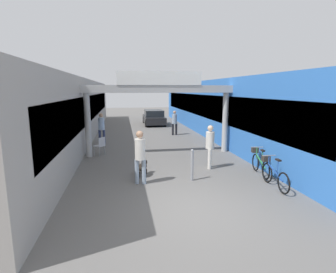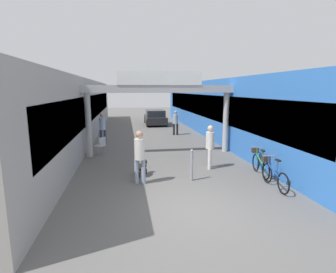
{
  "view_description": "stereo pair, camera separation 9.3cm",
  "coord_description": "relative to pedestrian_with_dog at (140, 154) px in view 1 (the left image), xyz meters",
  "views": [
    {
      "loc": [
        -1.73,
        -6.34,
        3.13
      ],
      "look_at": [
        0.0,
        3.69,
        1.3
      ],
      "focal_mm": 28.0,
      "sensor_mm": 36.0,
      "label": 1
    },
    {
      "loc": [
        -1.64,
        -6.35,
        3.13
      ],
      "look_at": [
        0.0,
        3.69,
        1.3
      ],
      "focal_mm": 28.0,
      "sensor_mm": 36.0,
      "label": 2
    }
  ],
  "objects": [
    {
      "name": "ground_plane",
      "position": [
        1.21,
        -2.11,
        -1.04
      ],
      "size": [
        80.0,
        80.0,
        0.0
      ],
      "primitive_type": "plane",
      "color": "#605E5B"
    },
    {
      "name": "storefront_left",
      "position": [
        -3.88,
        8.89,
        0.82
      ],
      "size": [
        3.0,
        26.0,
        3.72
      ],
      "color": "#9E9993",
      "rests_on": "ground_plane"
    },
    {
      "name": "storefront_right",
      "position": [
        6.3,
        8.89,
        0.82
      ],
      "size": [
        3.0,
        26.0,
        3.72
      ],
      "color": "blue",
      "rests_on": "ground_plane"
    },
    {
      "name": "arcade_sign_gateway",
      "position": [
        1.21,
        3.98,
        1.76
      ],
      "size": [
        7.4,
        0.47,
        3.97
      ],
      "color": "#B2B2B2",
      "rests_on": "ground_plane"
    },
    {
      "name": "pedestrian_with_dog",
      "position": [
        0.0,
        0.0,
        0.0
      ],
      "size": [
        0.42,
        0.42,
        1.81
      ],
      "color": "#8C9EB2",
      "rests_on": "ground_plane"
    },
    {
      "name": "pedestrian_companion",
      "position": [
        2.86,
        1.31,
        -0.04
      ],
      "size": [
        0.43,
        0.43,
        1.74
      ],
      "color": "silver",
      "rests_on": "ground_plane"
    },
    {
      "name": "pedestrian_carrying_crate",
      "position": [
        -1.76,
        6.93,
        -0.01
      ],
      "size": [
        0.39,
        0.36,
        1.79
      ],
      "color": "navy",
      "rests_on": "ground_plane"
    },
    {
      "name": "pedestrian_elderly_walking",
      "position": [
        3.0,
        9.25,
        -0.07
      ],
      "size": [
        0.39,
        0.36,
        1.69
      ],
      "color": "black",
      "rests_on": "ground_plane"
    },
    {
      "name": "dog_on_leash",
      "position": [
        0.15,
        0.87,
        -0.7
      ],
      "size": [
        0.47,
        0.78,
        0.54
      ],
      "color": "black",
      "rests_on": "ground_plane"
    },
    {
      "name": "bicycle_blue_nearest",
      "position": [
        4.25,
        -0.99,
        -0.61
      ],
      "size": [
        0.46,
        1.69,
        0.98
      ],
      "color": "black",
      "rests_on": "ground_plane"
    },
    {
      "name": "bicycle_green_second",
      "position": [
        4.47,
        0.29,
        -0.61
      ],
      "size": [
        0.46,
        1.68,
        0.98
      ],
      "color": "black",
      "rests_on": "ground_plane"
    },
    {
      "name": "bollard_post_metal",
      "position": [
        1.79,
        0.01,
        -0.48
      ],
      "size": [
        0.1,
        0.1,
        1.12
      ],
      "color": "gray",
      "rests_on": "ground_plane"
    },
    {
      "name": "cafe_chair_aluminium_nearer",
      "position": [
        -1.62,
        4.16,
        -0.5
      ],
      "size": [
        0.56,
        0.56,
        0.89
      ],
      "color": "gray",
      "rests_on": "ground_plane"
    },
    {
      "name": "parked_car_black",
      "position": [
        2.22,
        14.93,
        -0.4
      ],
      "size": [
        1.83,
        4.02,
        1.33
      ],
      "color": "black",
      "rests_on": "ground_plane"
    }
  ]
}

